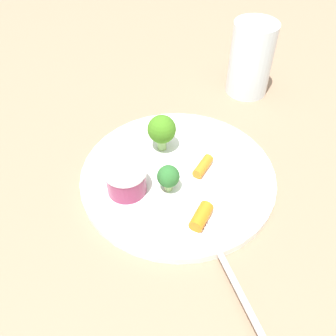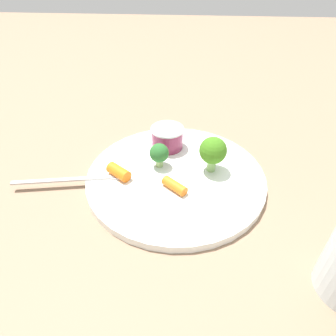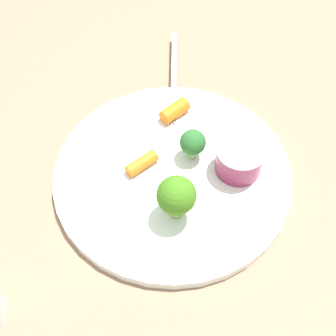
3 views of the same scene
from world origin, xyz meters
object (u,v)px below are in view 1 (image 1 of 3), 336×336
Objects in this scene: broccoli_floret_0 at (168,177)px; carrot_stick_0 at (201,216)px; plate at (178,176)px; drinking_glass at (251,59)px; broccoli_floret_1 at (162,130)px; sauce_cup at (126,180)px; fork at (226,266)px; carrot_stick_1 at (203,167)px.

carrot_stick_0 is (0.03, -0.06, -0.01)m from broccoli_floret_0.
drinking_glass reaches higher than plate.
broccoli_floret_0 is 0.08m from broccoli_floret_1.
plate is at bearing -130.09° from drinking_glass.
carrot_stick_0 is 0.32m from drinking_glass.
plate is at bearing 55.61° from broccoli_floret_0.
sauce_cup is at bearing -165.84° from plate.
carrot_stick_0 is at bearing 101.18° from fork.
carrot_stick_0 is at bearing -81.61° from plate.
drinking_glass is at bearing 38.42° from broccoli_floret_1.
drinking_glass is (0.13, 0.19, 0.04)m from carrot_stick_1.
carrot_stick_0 is 0.29× the size of drinking_glass.
fork is at bearing -93.73° from carrot_stick_1.
sauce_cup is 1.49× the size of carrot_stick_0.
broccoli_floret_0 is (-0.02, -0.03, 0.03)m from plate.
plate is 0.07m from broccoli_floret_1.
drinking_glass reaches higher than carrot_stick_1.
broccoli_floret_1 is at bearing 50.88° from sauce_cup.
carrot_stick_1 is at bearing -47.99° from broccoli_floret_1.
broccoli_floret_1 is (0.06, 0.07, 0.02)m from sauce_cup.
broccoli_floret_0 is 0.06m from carrot_stick_1.
plate is at bearing 178.94° from carrot_stick_1.
fork is (0.04, -0.20, -0.03)m from broccoli_floret_1.
sauce_cup reaches higher than plate.
fork reaches higher than plate.
plate is 7.05× the size of carrot_stick_1.
broccoli_floret_0 is 0.69× the size of broccoli_floret_1.
sauce_cup is 0.09m from broccoli_floret_1.
carrot_stick_1 is at bearing 25.96° from broccoli_floret_0.
carrot_stick_0 is (0.08, -0.07, -0.01)m from sauce_cup.
fork is (0.03, -0.15, 0.01)m from plate.
broccoli_floret_0 reaches higher than carrot_stick_1.
carrot_stick_1 is (0.02, 0.08, -0.00)m from carrot_stick_0.
fork is (0.01, -0.07, -0.01)m from carrot_stick_0.
fork is at bearing -78.82° from carrot_stick_0.
broccoli_floret_1 is 0.21m from fork.
broccoli_floret_0 is at bearing -8.96° from sauce_cup.
drinking_glass is (0.18, 0.14, 0.02)m from broccoli_floret_1.
fork is 1.36× the size of drinking_glass.
broccoli_floret_1 reaches higher than sauce_cup.
fork is at bearing -111.83° from drinking_glass.
broccoli_floret_1 reaches higher than plate.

